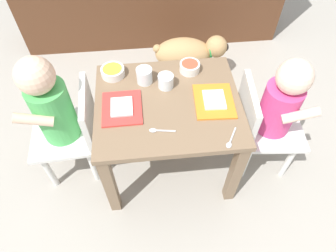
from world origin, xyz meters
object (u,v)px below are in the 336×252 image
object	(u,v)px
food_tray_left	(122,108)
veggie_bowl_far	(190,67)
dining_table	(168,115)
seated_child_right	(276,107)
cereal_bowl_right_side	(113,72)
spoon_by_right_tray	(231,140)
water_cup_right	(144,76)
water_cup_left	(166,82)
spoon_by_left_tray	(160,131)
seated_child_left	(56,110)
dog	(188,53)
food_tray_right	(214,101)

from	to	relation	value
food_tray_left	veggie_bowl_far	xyz separation A→B (m)	(0.30, 0.19, 0.02)
dining_table	seated_child_right	world-z (taller)	seated_child_right
cereal_bowl_right_side	spoon_by_right_tray	xyz separation A→B (m)	(0.43, -0.39, -0.02)
dining_table	cereal_bowl_right_side	xyz separation A→B (m)	(-0.22, 0.18, 0.10)
water_cup_right	spoon_by_right_tray	distance (m)	0.45
water_cup_left	cereal_bowl_right_side	distance (m)	0.24
food_tray_left	spoon_by_left_tray	world-z (taller)	food_tray_left
dining_table	water_cup_left	size ratio (longest dim) A/B	8.98
water_cup_left	water_cup_right	bearing A→B (deg)	156.28
food_tray_left	water_cup_right	bearing A→B (deg)	55.90
seated_child_left	seated_child_right	size ratio (longest dim) A/B	1.07
dog	veggie_bowl_far	world-z (taller)	veggie_bowl_far
spoon_by_right_tray	veggie_bowl_far	bearing A→B (deg)	103.92
dog	cereal_bowl_right_side	bearing A→B (deg)	-133.19
food_tray_right	dog	bearing A→B (deg)	89.98
cereal_bowl_right_side	dog	bearing A→B (deg)	46.81
water_cup_right	cereal_bowl_right_side	xyz separation A→B (m)	(-0.13, 0.05, -0.01)
food_tray_right	water_cup_left	distance (m)	0.21
spoon_by_left_tray	food_tray_right	bearing A→B (deg)	28.47
dining_table	veggie_bowl_far	distance (m)	0.23
spoon_by_left_tray	dog	bearing A→B (deg)	73.01
food_tray_left	food_tray_right	distance (m)	0.37
seated_child_left	water_cup_left	bearing A→B (deg)	7.75
food_tray_right	spoon_by_left_tray	world-z (taller)	food_tray_right
food_tray_left	seated_child_left	bearing A→B (deg)	170.43
dining_table	spoon_by_left_tray	world-z (taller)	spoon_by_left_tray
seated_child_left	seated_child_right	distance (m)	0.91
food_tray_left	food_tray_right	xyz separation A→B (m)	(0.37, -0.00, 0.00)
food_tray_left	cereal_bowl_right_side	size ratio (longest dim) A/B	1.78
seated_child_left	seated_child_right	world-z (taller)	seated_child_left
cereal_bowl_right_side	spoon_by_left_tray	size ratio (longest dim) A/B	1.01
veggie_bowl_far	dog	bearing A→B (deg)	80.69
food_tray_left	water_cup_left	xyz separation A→B (m)	(0.18, 0.11, 0.02)
water_cup_left	veggie_bowl_far	bearing A→B (deg)	36.88
seated_child_left	seated_child_right	bearing A→B (deg)	-3.63
seated_child_left	cereal_bowl_right_side	bearing A→B (deg)	33.13
food_tray_left	dining_table	bearing A→B (deg)	4.95
water_cup_left	spoon_by_right_tray	xyz separation A→B (m)	(0.21, -0.30, -0.02)
cereal_bowl_right_side	seated_child_left	bearing A→B (deg)	-146.87
food_tray_left	food_tray_right	world-z (taller)	same
dog	food_tray_left	world-z (taller)	food_tray_left
seated_child_right	spoon_by_left_tray	xyz separation A→B (m)	(-0.50, -0.11, 0.05)
seated_child_right	cereal_bowl_right_side	world-z (taller)	seated_child_right
food_tray_left	spoon_by_right_tray	size ratio (longest dim) A/B	1.95
seated_child_right	cereal_bowl_right_side	bearing A→B (deg)	162.60
seated_child_left	spoon_by_right_tray	bearing A→B (deg)	-19.84
dining_table	seated_child_right	bearing A→B (deg)	-3.53
cereal_bowl_right_side	dining_table	bearing A→B (deg)	-39.77
dog	food_tray_left	bearing A→B (deg)	-120.36
water_cup_right	cereal_bowl_right_side	world-z (taller)	water_cup_right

